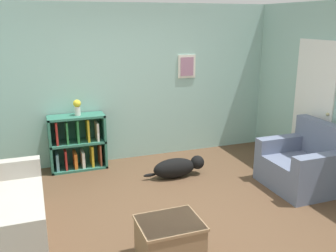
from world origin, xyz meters
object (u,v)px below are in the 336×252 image
(recliner_chair, at_px, (304,165))
(vase, at_px, (77,106))
(bookshelf, at_px, (77,143))
(dog, at_px, (178,167))
(coffee_table, at_px, (170,240))

(recliner_chair, relative_size, vase, 4.03)
(bookshelf, xyz_separation_m, dog, (1.38, -0.89, -0.26))
(vase, bearing_deg, coffee_table, -79.47)
(coffee_table, relative_size, dog, 0.64)
(recliner_chair, relative_size, dog, 1.04)
(bookshelf, bearing_deg, coffee_table, -78.89)
(bookshelf, distance_m, coffee_table, 2.85)
(dog, bearing_deg, bookshelf, 147.04)
(bookshelf, relative_size, recliner_chair, 0.87)
(bookshelf, bearing_deg, recliner_chair, -31.77)
(bookshelf, bearing_deg, vase, -30.82)
(recliner_chair, bearing_deg, coffee_table, -158.26)
(dog, height_order, vase, vase)
(coffee_table, bearing_deg, vase, 100.53)
(bookshelf, xyz_separation_m, coffee_table, (0.55, -2.79, -0.19))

